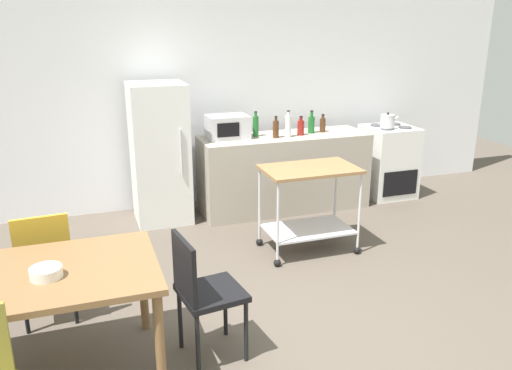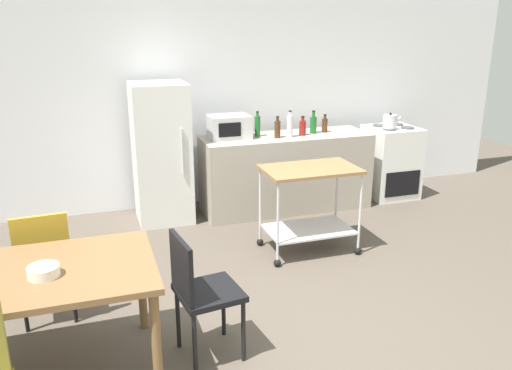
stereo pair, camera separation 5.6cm
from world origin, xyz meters
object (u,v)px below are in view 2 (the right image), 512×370
Objects in this scene: microwave at (229,127)px; bottle_sparkling_water at (290,126)px; stove_oven at (390,162)px; refrigerator at (161,153)px; dining_table at (29,285)px; bottle_hot_sauce at (313,124)px; bottle_vinegar at (303,127)px; kitchen_cart at (310,195)px; bottle_soda at (325,125)px; kettle at (390,121)px; chair_black at (200,288)px; bottle_sesame_oil at (277,129)px; bottle_wine at (257,126)px; chair_mustard at (44,258)px; fruit_bowl at (44,271)px.

microwave is 0.70m from bottle_sparkling_water.
stove_oven is 0.59× the size of refrigerator.
dining_table is 3.89m from bottle_hot_sauce.
stove_oven is at bearing -1.60° from refrigerator.
bottle_vinegar reaches higher than dining_table.
dining_table is at bearing -152.33° from kitchen_cart.
bottle_soda reaches higher than kettle.
stove_oven is 1.38m from bottle_vinegar.
bottle_hot_sauce is (-1.10, 0.00, 0.56)m from stove_oven.
chair_black is at bearing -135.71° from kitchen_cart.
bottle_sesame_oil is 0.33m from bottle_vinegar.
bottle_vinegar is (0.52, -0.11, -0.03)m from bottle_wine.
bottle_vinegar is at bearing -5.10° from refrigerator.
refrigerator reaches higher than bottle_soda.
bottle_sparkling_water is 1.28× the size of kettle.
microwave is 1.02m from bottle_hot_sauce.
stove_oven is (4.08, 2.48, -0.22)m from dining_table.
bottle_wine reaches higher than chair_mustard.
fruit_bowl is at bearing -137.48° from bottle_vinegar.
dining_table is at bearing -140.20° from bottle_hot_sauce.
bottle_wine is 0.37m from bottle_sparkling_water.
bottle_sparkling_water reaches higher than bottle_sesame_oil.
bottle_sesame_oil is 0.66m from bottle_soda.
bottle_wine is 1.29× the size of bottle_vinegar.
kettle is (0.98, -0.10, -0.01)m from bottle_hot_sauce.
dining_table is 1.04m from chair_black.
dining_table is 2.71m from kitchen_cart.
bottle_sparkling_water reaches higher than fruit_bowl.
microwave is (-0.44, 1.28, 0.46)m from kitchen_cart.
bottle_sesame_oil is at bearing -173.38° from bottle_vinegar.
microwave is 1.84× the size of bottle_sesame_oil.
bottle_sparkling_water is at bearing -179.37° from kettle.
stove_oven is at bearing 3.66° from bottle_sesame_oil.
chair_black is at bearing -116.00° from bottle_wine.
chair_black is at bearing -139.99° from kettle.
bottle_sesame_oil is at bearing -179.86° from kettle.
bottle_sparkling_water is 1.36× the size of bottle_vinegar.
bottle_soda is at bearing 4.32° from bottle_hot_sauce.
bottle_vinegar reaches higher than bottle_soda.
bottle_wine is 0.53m from bottle_vinegar.
bottle_vinegar is at bearing -157.91° from bottle_hot_sauce.
bottle_vinegar reaches higher than kitchen_cart.
bottle_soda is (3.14, 2.49, 0.32)m from dining_table.
kitchen_cart is 4.90× the size of fruit_bowl.
bottle_hot_sauce is (0.58, 1.22, 0.43)m from kitchen_cart.
fruit_bowl is (-2.71, -2.49, -0.21)m from bottle_vinegar.
bottle_sesame_oil reaches higher than stove_oven.
chair_mustard is 0.98× the size of kitchen_cart.
microwave is at bearing 178.29° from stove_oven.
dining_table is 5.58× the size of bottle_hot_sauce.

